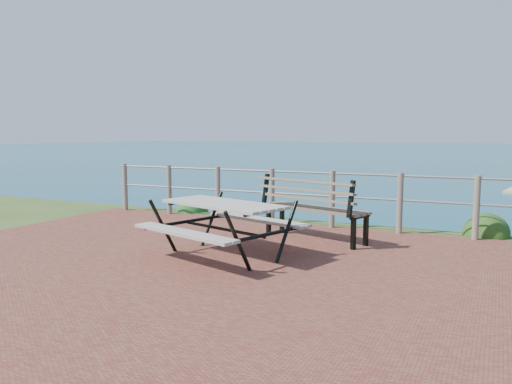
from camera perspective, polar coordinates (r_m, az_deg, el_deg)
ground at (r=5.82m, az=-1.48°, el=-9.78°), size 10.00×7.00×0.12m
ocean at (r=204.97m, az=25.50°, el=5.55°), size 1200.00×1200.00×0.00m
safety_railing at (r=8.76m, az=8.70°, el=-0.47°), size 9.40×0.10×1.00m
picnic_table at (r=6.62m, az=-3.75°, el=-3.63°), size 1.86×1.45×0.73m
park_bench at (r=7.73m, az=6.74°, el=-0.79°), size 1.81×0.96×0.99m
shrub_lip_west at (r=10.95m, az=-7.08°, el=-2.05°), size 0.71×0.71×0.43m
shrub_lip_east at (r=9.21m, az=23.95°, el=-4.24°), size 0.87×0.87×0.65m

